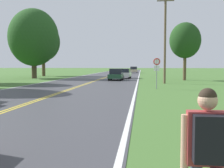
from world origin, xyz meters
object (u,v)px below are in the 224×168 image
tree_behind_sign (185,41)px  tree_mid_treeline (34,38)px  car_champagne_sedan_receding (134,70)px  car_white_hatchback_mid_far (124,73)px  car_dark_green_sedan_mid_near (116,74)px  traffic_sign (157,66)px  tree_right_cluster (43,42)px  hitchhiker_person (207,147)px

tree_behind_sign → tree_mid_treeline: bearing=171.7°
tree_mid_treeline → tree_behind_sign: bearing=-8.3°
tree_mid_treeline → car_champagne_sedan_receding: 34.78m
car_white_hatchback_mid_far → car_champagne_sedan_receding: 30.07m
tree_behind_sign → car_dark_green_sedan_mid_near: (-8.93, -0.84, -4.40)m
traffic_sign → tree_behind_sign: 15.04m
tree_behind_sign → car_white_hatchback_mid_far: bearing=151.2°
car_dark_green_sedan_mid_near → car_champagne_sedan_receding: 35.40m
traffic_sign → tree_mid_treeline: bearing=135.1°
tree_mid_treeline → car_champagne_sedan_receding: (14.04, 31.38, -5.26)m
traffic_sign → car_champagne_sedan_receding: 48.68m
traffic_sign → car_dark_green_sedan_mid_near: 14.00m
tree_mid_treeline → tree_right_cluster: 8.79m
tree_behind_sign → car_dark_green_sedan_mid_near: bearing=-174.6°
tree_mid_treeline → car_dark_green_sedan_mid_near: bearing=-17.5°
tree_right_cluster → car_dark_green_sedan_mid_near: tree_right_cluster is taller
car_dark_green_sedan_mid_near → car_white_hatchback_mid_far: 5.37m
car_dark_green_sedan_mid_near → car_white_hatchback_mid_far: (0.78, 5.31, 0.00)m
tree_right_cluster → car_champagne_sedan_receding: size_ratio=2.11×
tree_behind_sign → tree_mid_treeline: 21.87m
tree_mid_treeline → tree_right_cluster: (-1.63, 8.64, 0.07)m
hitchhiker_person → car_champagne_sedan_receding: 68.85m
tree_right_cluster → car_white_hatchback_mid_far: size_ratio=2.59×
tree_right_cluster → car_champagne_sedan_receding: 28.12m
car_dark_green_sedan_mid_near → car_champagne_sedan_receding: car_champagne_sedan_receding is taller
tree_right_cluster → traffic_sign: bearing=-53.8°
tree_mid_treeline → car_white_hatchback_mid_far: tree_mid_treeline is taller
car_dark_green_sedan_mid_near → tree_behind_sign: bearing=95.5°
tree_behind_sign → car_champagne_sedan_receding: 35.63m
tree_behind_sign → hitchhiker_person: bearing=-98.1°
hitchhiker_person → tree_right_cluster: size_ratio=0.18×
hitchhiker_person → car_white_hatchback_mid_far: hitchhiker_person is taller
car_dark_green_sedan_mid_near → tree_right_cluster: bearing=-131.3°
tree_behind_sign → tree_right_cluster: size_ratio=0.78×
car_dark_green_sedan_mid_near → car_champagne_sedan_receding: bearing=178.0°
hitchhiker_person → tree_mid_treeline: 41.30m
car_white_hatchback_mid_far → car_champagne_sedan_receding: size_ratio=0.82×
hitchhiker_person → car_dark_green_sedan_mid_near: size_ratio=0.41×
tree_behind_sign → traffic_sign: bearing=-107.3°
tree_mid_treeline → car_dark_green_sedan_mid_near: 14.33m
car_champagne_sedan_receding → car_white_hatchback_mid_far: bearing=-1.8°
tree_mid_treeline → tree_right_cluster: bearing=100.7°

